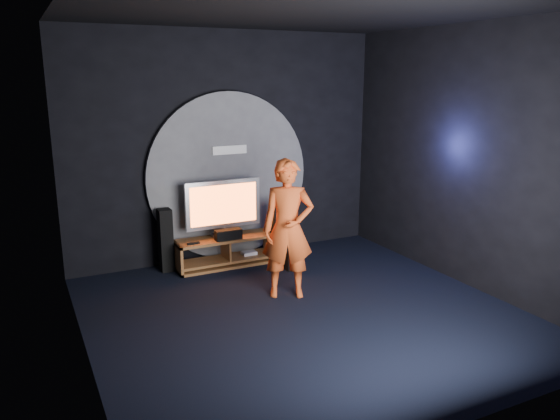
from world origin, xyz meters
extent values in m
plane|color=black|center=(0.00, 0.00, 0.00)|extent=(5.00, 5.00, 0.00)
cube|color=black|center=(0.00, 2.50, 1.75)|extent=(5.00, 0.04, 3.50)
cube|color=black|center=(0.00, -2.50, 1.75)|extent=(5.00, 0.04, 3.50)
cube|color=black|center=(-2.50, 0.00, 1.75)|extent=(0.04, 5.00, 3.50)
cube|color=black|center=(2.50, 0.00, 1.75)|extent=(0.04, 5.00, 3.50)
cube|color=black|center=(0.00, 0.00, 3.50)|extent=(5.00, 5.00, 0.01)
cylinder|color=#515156|center=(0.00, 2.44, 1.30)|extent=(2.60, 0.08, 2.60)
cube|color=white|center=(0.00, 2.39, 1.72)|extent=(0.55, 0.03, 0.13)
cube|color=#A06331|center=(-0.23, 2.05, 0.43)|extent=(1.54, 0.45, 0.04)
cube|color=#A06331|center=(-0.23, 2.05, 0.10)|extent=(1.49, 0.42, 0.04)
cube|color=#A06331|center=(-0.97, 2.05, 0.23)|extent=(0.04, 0.45, 0.45)
cube|color=#A06331|center=(0.52, 2.05, 0.23)|extent=(0.04, 0.45, 0.45)
cube|color=#A06331|center=(-0.23, 2.05, 0.27)|extent=(0.03, 0.40, 0.29)
cube|color=#A06331|center=(-0.23, 2.05, 0.02)|extent=(1.54, 0.45, 0.04)
cube|color=silver|center=(0.15, 2.05, 0.14)|extent=(0.22, 0.16, 0.05)
cube|color=#A9A9B0|center=(-0.23, 2.12, 0.47)|extent=(0.36, 0.22, 0.04)
cylinder|color=#A9A9B0|center=(-0.23, 2.12, 0.54)|extent=(0.07, 0.07, 0.10)
cube|color=#A9A9B0|center=(-0.23, 2.12, 0.95)|extent=(1.17, 0.06, 0.72)
cube|color=#FF6123|center=(-0.23, 2.09, 0.95)|extent=(1.04, 0.01, 0.59)
cube|color=black|center=(-0.23, 1.93, 0.53)|extent=(0.40, 0.15, 0.15)
cube|color=black|center=(-0.77, 1.93, 0.46)|extent=(0.18, 0.05, 0.02)
cube|color=black|center=(-1.09, 2.23, 0.47)|extent=(0.19, 0.21, 0.94)
cube|color=black|center=(0.58, 1.91, 0.47)|extent=(0.19, 0.21, 0.94)
cube|color=black|center=(0.63, 1.50, 0.15)|extent=(0.27, 0.27, 0.30)
imported|color=#D14B1C|center=(0.10, 0.61, 0.91)|extent=(0.78, 0.67, 1.82)
camera|label=1|loc=(-2.98, -5.40, 2.84)|focal=35.00mm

